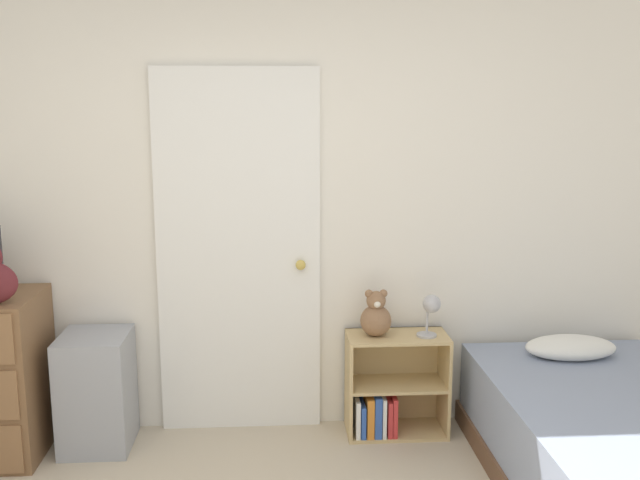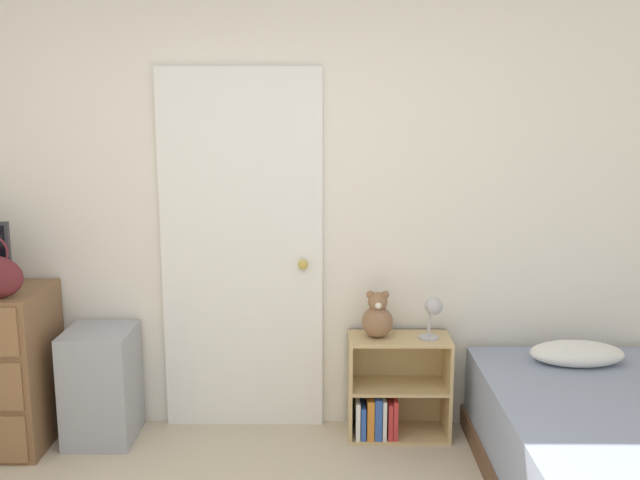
{
  "view_description": "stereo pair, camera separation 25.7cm",
  "coord_description": "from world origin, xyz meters",
  "px_view_note": "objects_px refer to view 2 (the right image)",
  "views": [
    {
      "loc": [
        0.13,
        -1.74,
        1.81
      ],
      "look_at": [
        0.36,
        1.88,
        1.12
      ],
      "focal_mm": 40.0,
      "sensor_mm": 36.0,
      "label": 1
    },
    {
      "loc": [
        0.38,
        -1.75,
        1.81
      ],
      "look_at": [
        0.36,
        1.88,
        1.12
      ],
      "focal_mm": 40.0,
      "sensor_mm": 36.0,
      "label": 2
    }
  ],
  "objects_px": {
    "bookshelf": "(391,395)",
    "bed": "(628,470)",
    "storage_bin": "(102,385)",
    "teddy_bear": "(377,317)",
    "desk_lamp": "(433,310)"
  },
  "relations": [
    {
      "from": "bookshelf",
      "to": "bed",
      "type": "distance_m",
      "value": 1.27
    },
    {
      "from": "bed",
      "to": "bookshelf",
      "type": "bearing_deg",
      "value": 139.12
    },
    {
      "from": "bookshelf",
      "to": "bed",
      "type": "bearing_deg",
      "value": -40.88
    },
    {
      "from": "bookshelf",
      "to": "storage_bin",
      "type": "bearing_deg",
      "value": -177.89
    },
    {
      "from": "bookshelf",
      "to": "bed",
      "type": "xyz_separation_m",
      "value": [
        0.96,
        -0.83,
        0.01
      ]
    },
    {
      "from": "desk_lamp",
      "to": "storage_bin",
      "type": "bearing_deg",
      "value": -179.58
    },
    {
      "from": "bed",
      "to": "desk_lamp",
      "type": "bearing_deg",
      "value": 133.52
    },
    {
      "from": "teddy_bear",
      "to": "desk_lamp",
      "type": "bearing_deg",
      "value": -7.81
    },
    {
      "from": "desk_lamp",
      "to": "teddy_bear",
      "type": "bearing_deg",
      "value": 172.19
    },
    {
      "from": "storage_bin",
      "to": "bookshelf",
      "type": "bearing_deg",
      "value": 2.11
    },
    {
      "from": "storage_bin",
      "to": "desk_lamp",
      "type": "bearing_deg",
      "value": 0.42
    },
    {
      "from": "teddy_bear",
      "to": "bed",
      "type": "height_order",
      "value": "teddy_bear"
    },
    {
      "from": "teddy_bear",
      "to": "bookshelf",
      "type": "bearing_deg",
      "value": 3.43
    },
    {
      "from": "teddy_bear",
      "to": "desk_lamp",
      "type": "distance_m",
      "value": 0.3
    },
    {
      "from": "storage_bin",
      "to": "teddy_bear",
      "type": "height_order",
      "value": "teddy_bear"
    }
  ]
}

